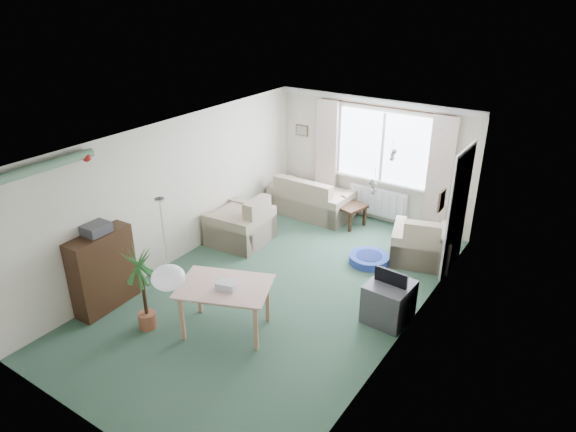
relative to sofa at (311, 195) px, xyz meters
The scene contains 25 objects.
ground 2.97m from the sofa, 68.99° to the right, with size 6.50×6.50×0.00m, color #2E4D3C.
window 1.73m from the sofa, 20.91° to the left, with size 1.80×0.03×1.30m, color white.
curtain_rod 2.28m from the sofa, 17.66° to the left, with size 2.60×0.03×0.03m, color black.
curtain_left 0.95m from the sofa, 74.38° to the left, with size 0.45×0.08×2.00m, color beige.
curtain_right 2.58m from the sofa, ahead, with size 0.45×0.08×2.00m, color beige.
radiator 1.33m from the sofa, 19.30° to the left, with size 1.20×0.10×0.55m, color white.
doorway 3.15m from the sofa, 10.25° to the right, with size 0.03×0.95×2.00m, color black.
pendant_lamp 5.31m from the sofa, 76.03° to the right, with size 0.36×0.36×0.36m, color white.
tinsel_garland 5.46m from the sofa, 99.71° to the right, with size 1.60×1.60×0.12m, color #196626.
bauble_cluster_a 3.50m from the sofa, 38.14° to the right, with size 0.20×0.20×0.20m, color silver.
bauble_cluster_b 4.43m from the sofa, 48.95° to the right, with size 0.20×0.20×0.20m, color silver.
wall_picture_back 1.35m from the sofa, 138.56° to the left, with size 0.28×0.03×0.22m, color brown.
wall_picture_right 3.60m from the sofa, 27.04° to the right, with size 0.03×0.24×0.30m, color brown.
sofa is the anchor object (origin of this frame).
armchair_corner 2.60m from the sofa, 13.59° to the right, with size 0.95×0.90×0.85m, color #BCA88E.
armchair_left 1.81m from the sofa, 104.19° to the right, with size 1.00×0.95×0.90m, color #BBB28E.
coffee_table 0.71m from the sofa, ahead, with size 0.94×0.52×0.42m, color black.
photo_frame 0.76m from the sofa, ahead, with size 0.12×0.02×0.16m, color #54332B.
bookshelf 4.51m from the sofa, 100.01° to the right, with size 0.32×0.96×1.17m, color black.
hifi_box 4.57m from the sofa, 100.31° to the right, with size 0.28×0.35×0.14m, color #37363B.
houseplant 4.48m from the sofa, 88.85° to the right, with size 0.52×0.52×1.21m, color #225F20.
dining_table 4.06m from the sofa, 75.23° to the right, with size 1.09×0.73×0.68m, color #AB7B5C.
gift_box 4.12m from the sofa, 74.43° to the right, with size 0.25×0.18×0.12m, color silver.
tv_cube 3.71m from the sofa, 41.97° to the right, with size 0.57×0.63×0.57m, color #36363B.
pet_bed 2.23m from the sofa, 32.48° to the right, with size 0.67×0.67×0.13m, color navy.
Camera 1 is at (3.83, -5.48, 4.34)m, focal length 32.00 mm.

